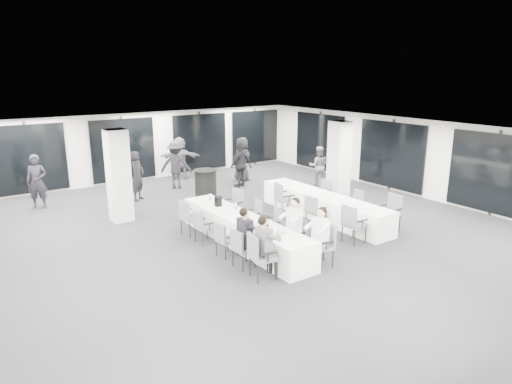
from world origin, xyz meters
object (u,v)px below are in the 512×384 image
chair_main_left_fourth (202,225)px  chair_side_right_near (391,210)px  chair_side_right_far (324,192)px  standing_guest_c (176,162)px  chair_main_left_mid (224,237)px  chair_main_left_far (189,215)px  banquet_table_main (243,231)px  ice_bucket_far (218,201)px  chair_side_left_near (352,222)px  banquet_table_side (323,206)px  chair_main_right_fourth (254,214)px  chair_main_left_second (241,246)px  chair_main_left_near (259,253)px  chair_side_right_mid (355,202)px  standing_guest_a (137,173)px  chair_side_left_mid (314,210)px  standing_guest_e (242,156)px  chair_main_right_near (324,242)px  cocktail_table (206,186)px  standing_guest_g (37,178)px  ice_bucket_near (264,221)px  chair_side_left_far (283,197)px  standing_guest_d (240,162)px  chair_main_right_far (235,203)px  standing_guest_h (318,163)px  chair_main_right_mid (274,222)px  chair_main_right_second (297,233)px

chair_main_left_fourth → chair_side_right_near: 5.41m
chair_side_right_far → standing_guest_c: (-2.94, 5.17, 0.52)m
chair_main_left_mid → chair_main_left_far: 1.87m
banquet_table_main → ice_bucket_far: (0.01, 1.30, 0.51)m
banquet_table_main → chair_side_left_near: 2.89m
banquet_table_side → chair_main_right_fourth: (-2.45, 0.23, 0.14)m
chair_main_left_second → chair_main_left_near: bearing=-4.3°
chair_side_right_mid → standing_guest_a: (-4.78, 5.80, 0.49)m
chair_side_left_mid → standing_guest_e: size_ratio=0.47×
chair_side_left_mid → chair_side_right_far: chair_side_left_mid is taller
chair_main_right_near → chair_main_left_near: bearing=93.9°
banquet_table_side → chair_main_left_fourth: bearing=176.2°
cocktail_table → standing_guest_g: (-4.86, 2.66, 0.43)m
ice_bucket_near → chair_side_right_mid: bearing=10.3°
chair_side_left_mid → chair_side_left_far: bearing=174.3°
standing_guest_e → chair_side_left_near: bearing=159.7°
chair_main_right_near → ice_bucket_near: 1.57m
chair_side_left_near → chair_side_right_mid: (1.67, 1.45, -0.09)m
banquet_table_main → chair_side_left_far: (2.44, 1.44, 0.22)m
banquet_table_side → ice_bucket_near: bearing=-158.1°
chair_side_right_far → chair_side_left_near: bearing=143.0°
chair_side_right_mid → chair_side_right_far: (0.00, 1.43, 0.03)m
chair_main_left_far → chair_main_left_second: bearing=-7.7°
banquet_table_main → chair_side_right_near: bearing=-19.5°
chair_side_right_near → standing_guest_d: standing_guest_d is taller
chair_main_right_fourth → chair_main_right_far: chair_main_right_far is taller
chair_main_right_far → standing_guest_a: bearing=12.1°
standing_guest_h → ice_bucket_far: size_ratio=6.76×
cocktail_table → standing_guest_h: bearing=-4.1°
chair_main_right_near → standing_guest_h: 7.80m
chair_main_left_second → chair_main_left_mid: chair_main_left_second is taller
chair_main_right_fourth → chair_side_right_near: size_ratio=0.86×
chair_side_right_near → standing_guest_g: (-7.87, 8.14, 0.43)m
chair_main_left_fourth → chair_side_left_near: 3.98m
banquet_table_main → chair_main_left_near: chair_main_left_near is taller
chair_main_left_near → ice_bucket_far: (0.85, 3.20, 0.29)m
chair_main_left_mid → chair_main_right_near: 2.43m
chair_main_left_mid → chair_side_right_mid: chair_side_right_mid is taller
chair_main_right_mid → standing_guest_a: size_ratio=0.46×
chair_main_right_second → standing_guest_d: standing_guest_d is taller
chair_side_left_mid → ice_bucket_far: (-2.44, 1.34, 0.34)m
standing_guest_e → banquet_table_main: bearing=138.0°
chair_main_right_mid → chair_main_right_far: size_ratio=0.90×
standing_guest_a → standing_guest_d: bearing=-50.6°
chair_main_right_second → chair_side_left_far: (1.61, 2.64, 0.10)m
chair_main_left_near → ice_bucket_far: 3.32m
chair_main_left_near → ice_bucket_near: chair_main_left_near is taller
chair_main_left_near → ice_bucket_near: (0.91, 1.07, 0.28)m
chair_main_left_near → chair_side_right_far: (4.94, 3.23, -0.07)m
chair_main_right_mid → standing_guest_d: 6.04m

